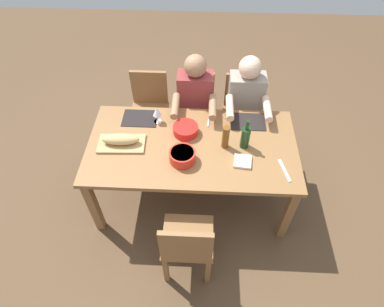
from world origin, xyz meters
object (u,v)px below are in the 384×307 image
(diner_near_left, at_px, (245,104))
(wine_bottle, at_px, (245,137))
(chair_near_left, at_px, (242,108))
(cutting_board, at_px, (122,144))
(bread_loaf, at_px, (121,139))
(dining_table, at_px, (192,151))
(napkin_stack, at_px, (243,161))
(chair_near_center, at_px, (195,107))
(wine_glass, at_px, (157,112))
(serving_bowl_salad, at_px, (182,156))
(chair_far_center, at_px, (187,245))
(serving_bowl_greens, at_px, (186,129))
(chair_near_right, at_px, (150,106))
(beer_bottle, at_px, (226,138))
(diner_near_center, at_px, (195,103))

(diner_near_left, xyz_separation_m, wine_bottle, (0.05, 0.60, 0.15))
(chair_near_left, height_order, cutting_board, chair_near_left)
(chair_near_left, bearing_deg, bread_loaf, 36.47)
(bread_loaf, bearing_deg, cutting_board, -90.00)
(dining_table, height_order, napkin_stack, napkin_stack)
(chair_near_center, height_order, wine_glass, wine_glass)
(serving_bowl_salad, distance_m, wine_glass, 0.52)
(chair_far_center, height_order, serving_bowl_greens, chair_far_center)
(dining_table, distance_m, chair_near_left, 0.95)
(diner_near_left, height_order, napkin_stack, diner_near_left)
(dining_table, relative_size, wine_glass, 10.88)
(dining_table, bearing_deg, cutting_board, 2.01)
(wine_glass, bearing_deg, serving_bowl_greens, 153.71)
(chair_near_left, distance_m, bread_loaf, 1.41)
(chair_far_center, distance_m, wine_bottle, 0.99)
(napkin_stack, bearing_deg, diner_near_left, -95.36)
(chair_far_center, height_order, diner_near_left, diner_near_left)
(cutting_board, bearing_deg, dining_table, -177.99)
(chair_near_right, height_order, wine_glass, wine_glass)
(chair_near_left, xyz_separation_m, chair_near_center, (0.50, 0.00, 0.00))
(chair_near_right, xyz_separation_m, serving_bowl_salad, (-0.43, 0.96, 0.31))
(beer_bottle, relative_size, napkin_stack, 1.57)
(serving_bowl_greens, relative_size, wine_bottle, 0.76)
(chair_near_left, xyz_separation_m, serving_bowl_salad, (0.57, 0.96, 0.31))
(chair_far_center, bearing_deg, chair_near_center, -90.00)
(beer_bottle, bearing_deg, cutting_board, 1.08)
(chair_far_center, relative_size, wine_glass, 5.12)
(dining_table, xyz_separation_m, napkin_stack, (-0.42, 0.17, 0.09))
(serving_bowl_salad, bearing_deg, beer_bottle, -154.49)
(beer_bottle, distance_m, napkin_stack, 0.24)
(serving_bowl_salad, bearing_deg, wine_bottle, -160.55)
(chair_far_center, xyz_separation_m, chair_near_center, (-0.00, -1.59, 0.00))
(cutting_board, bearing_deg, wine_bottle, -178.29)
(diner_near_left, bearing_deg, serving_bowl_salad, 54.02)
(chair_near_left, relative_size, serving_bowl_salad, 3.95)
(chair_near_center, relative_size, wine_bottle, 2.93)
(bread_loaf, height_order, wine_bottle, wine_bottle)
(beer_bottle, bearing_deg, chair_near_center, -70.67)
(wine_glass, bearing_deg, dining_table, 139.69)
(chair_near_left, relative_size, wine_glass, 5.12)
(chair_far_center, relative_size, wine_bottle, 2.93)
(dining_table, xyz_separation_m, wine_glass, (0.33, -0.28, 0.20))
(serving_bowl_salad, bearing_deg, chair_near_right, -66.19)
(wine_bottle, relative_size, wine_glass, 1.75)
(diner_near_center, xyz_separation_m, bread_loaf, (0.61, 0.63, 0.11))
(diner_near_center, height_order, beer_bottle, diner_near_center)
(chair_near_center, xyz_separation_m, bread_loaf, (0.61, 0.81, 0.32))
(diner_near_center, relative_size, bread_loaf, 3.75)
(dining_table, xyz_separation_m, chair_near_right, (0.50, -0.79, -0.18))
(bread_loaf, relative_size, beer_bottle, 1.45)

